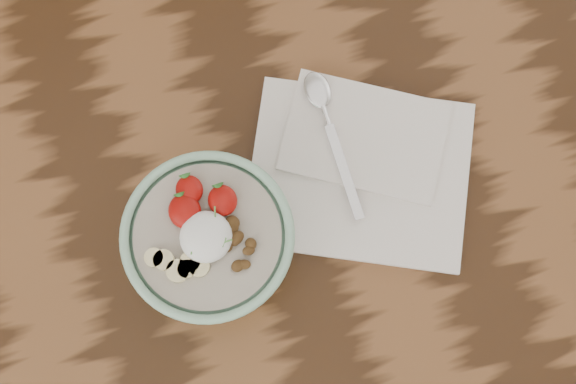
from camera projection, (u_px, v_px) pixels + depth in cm
name	position (u px, v px, depth cm)	size (l,w,h in cm)	color
table	(284.00, 231.00, 106.72)	(160.00, 90.00, 75.00)	black
breakfast_bowl	(210.00, 241.00, 90.47)	(19.10, 19.10, 12.96)	#8BBC9D
napkin	(361.00, 166.00, 98.35)	(33.17, 30.77, 1.63)	white
spoon	(324.00, 110.00, 98.44)	(3.31, 19.40, 1.02)	silver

